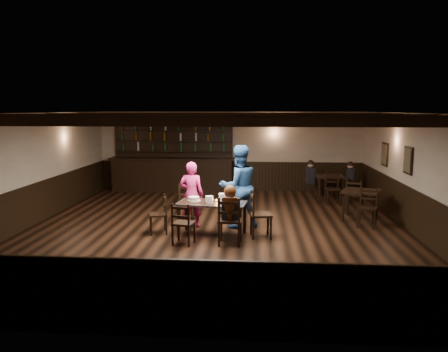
# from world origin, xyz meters

# --- Properties ---
(ground) EXTENTS (10.00, 10.00, 0.00)m
(ground) POSITION_xyz_m (0.00, 0.00, 0.00)
(ground) COLOR black
(ground) RESTS_ON ground
(room_shell) EXTENTS (9.02, 10.02, 2.71)m
(room_shell) POSITION_xyz_m (0.01, 0.04, 1.75)
(room_shell) COLOR beige
(room_shell) RESTS_ON ground
(dining_table) EXTENTS (1.57, 0.93, 0.75)m
(dining_table) POSITION_xyz_m (-0.04, -0.56, 0.66)
(dining_table) COLOR black
(dining_table) RESTS_ON ground
(chair_near_left) EXTENTS (0.49, 0.47, 0.89)m
(chair_near_left) POSITION_xyz_m (-0.59, -1.31, 0.52)
(chair_near_left) COLOR black
(chair_near_left) RESTS_ON ground
(chair_near_right) EXTENTS (0.50, 0.47, 1.02)m
(chair_near_right) POSITION_xyz_m (0.39, -1.27, 0.60)
(chair_near_right) COLOR black
(chair_near_right) RESTS_ON ground
(chair_end_left) EXTENTS (0.49, 0.51, 0.87)m
(chair_end_left) POSITION_xyz_m (-1.21, -0.47, 0.51)
(chair_end_left) COLOR black
(chair_end_left) RESTS_ON ground
(chair_end_right) EXTENTS (0.51, 0.53, 1.01)m
(chair_end_right) POSITION_xyz_m (0.95, -0.61, 0.59)
(chair_end_right) COLOR black
(chair_end_right) RESTS_ON ground
(chair_far_pushed) EXTENTS (0.43, 0.41, 0.92)m
(chair_far_pushed) POSITION_xyz_m (-0.84, 0.74, 0.54)
(chair_far_pushed) COLOR black
(chair_far_pushed) RESTS_ON ground
(woman_pink) EXTENTS (0.59, 0.40, 1.57)m
(woman_pink) POSITION_xyz_m (-0.61, 0.14, 0.78)
(woman_pink) COLOR #EF3073
(woman_pink) RESTS_ON ground
(man_blue) EXTENTS (1.17, 1.06, 1.96)m
(man_blue) POSITION_xyz_m (0.51, 0.17, 0.98)
(man_blue) COLOR navy
(man_blue) RESTS_ON ground
(seated_person) EXTENTS (0.34, 0.50, 0.82)m
(seated_person) POSITION_xyz_m (0.39, -1.20, 0.83)
(seated_person) COLOR black
(seated_person) RESTS_ON ground
(cake) EXTENTS (0.30, 0.30, 0.09)m
(cake) POSITION_xyz_m (-0.47, -0.42, 0.79)
(cake) COLOR white
(cake) RESTS_ON dining_table
(plate_stack_a) EXTENTS (0.17, 0.17, 0.16)m
(plate_stack_a) POSITION_xyz_m (-0.09, -0.65, 0.83)
(plate_stack_a) COLOR white
(plate_stack_a) RESTS_ON dining_table
(plate_stack_b) EXTENTS (0.17, 0.17, 0.19)m
(plate_stack_b) POSITION_xyz_m (0.18, -0.52, 0.85)
(plate_stack_b) COLOR white
(plate_stack_b) RESTS_ON dining_table
(tea_light) EXTENTS (0.05, 0.05, 0.06)m
(tea_light) POSITION_xyz_m (0.05, -0.51, 0.78)
(tea_light) COLOR #A5A8AD
(tea_light) RESTS_ON dining_table
(salt_shaker) EXTENTS (0.03, 0.03, 0.09)m
(salt_shaker) POSITION_xyz_m (0.26, -0.72, 0.80)
(salt_shaker) COLOR silver
(salt_shaker) RESTS_ON dining_table
(pepper_shaker) EXTENTS (0.04, 0.04, 0.10)m
(pepper_shaker) POSITION_xyz_m (0.36, -0.74, 0.80)
(pepper_shaker) COLOR #A5A8AD
(pepper_shaker) RESTS_ON dining_table
(drink_glass) EXTENTS (0.06, 0.06, 0.10)m
(drink_glass) POSITION_xyz_m (0.31, -0.45, 0.80)
(drink_glass) COLOR silver
(drink_glass) RESTS_ON dining_table
(menu_red) EXTENTS (0.27, 0.20, 0.00)m
(menu_red) POSITION_xyz_m (0.39, -0.70, 0.75)
(menu_red) COLOR maroon
(menu_red) RESTS_ON dining_table
(menu_blue) EXTENTS (0.27, 0.20, 0.00)m
(menu_blue) POSITION_xyz_m (0.50, -0.54, 0.75)
(menu_blue) COLOR #0E1E48
(menu_blue) RESTS_ON dining_table
(bar_counter) EXTENTS (4.29, 0.70, 2.20)m
(bar_counter) POSITION_xyz_m (-1.94, 4.72, 0.73)
(bar_counter) COLOR black
(bar_counter) RESTS_ON ground
(back_table_a) EXTENTS (1.13, 1.13, 0.75)m
(back_table_a) POSITION_xyz_m (3.57, 1.12, 0.65)
(back_table_a) COLOR black
(back_table_a) RESTS_ON ground
(back_table_b) EXTENTS (0.89, 0.89, 0.75)m
(back_table_b) POSITION_xyz_m (3.18, 3.60, 0.65)
(back_table_b) COLOR black
(back_table_b) RESTS_ON ground
(bg_patron_left) EXTENTS (0.26, 0.38, 0.74)m
(bg_patron_left) POSITION_xyz_m (2.62, 3.80, 0.84)
(bg_patron_left) COLOR black
(bg_patron_left) RESTS_ON ground
(bg_patron_right) EXTENTS (0.27, 0.38, 0.71)m
(bg_patron_right) POSITION_xyz_m (3.83, 3.76, 0.82)
(bg_patron_right) COLOR black
(bg_patron_right) RESTS_ON ground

